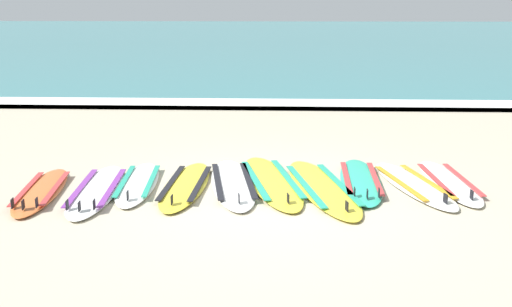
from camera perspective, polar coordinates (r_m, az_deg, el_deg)
The scene contains 13 objects.
ground_plane at distance 7.23m, azimuth 1.29°, elevation -4.42°, with size 80.00×80.00×0.00m, color #B7AD93.
sea at distance 42.88m, azimuth 2.19°, elevation 11.63°, with size 80.00×60.00×0.10m, color teal.
wave_foam_strip at distance 13.52m, azimuth 1.79°, elevation 4.87°, with size 80.00×1.00×0.11m, color white.
surfboard_0 at distance 7.87m, azimuth -20.48°, elevation -3.47°, with size 0.76×2.03×0.18m.
surfboard_1 at distance 7.69m, azimuth -15.47°, elevation -3.47°, with size 0.74×2.27×0.18m.
surfboard_2 at distance 7.85m, azimuth -11.60°, elevation -2.88°, with size 0.66×2.02×0.18m.
surfboard_3 at distance 7.66m, azimuth -6.97°, elevation -3.12°, with size 0.61×2.16×0.18m.
surfboard_4 at distance 7.70m, azimuth -2.29°, elevation -2.92°, with size 0.92×2.35×0.18m.
surfboard_5 at distance 7.77m, azimuth 1.52°, elevation -2.75°, with size 1.15×2.56×0.18m.
surfboard_6 at distance 7.58m, azimuth 6.55°, elevation -3.30°, with size 1.16×2.62×0.18m.
surfboard_7 at distance 7.92m, azimuth 10.32°, elevation -2.64°, with size 0.63×2.16×0.18m.
surfboard_8 at distance 7.92m, azimuth 15.30°, elevation -2.95°, with size 1.01×2.21×0.18m.
surfboard_9 at distance 8.17m, azimuth 18.53°, elevation -2.65°, with size 0.62×2.09×0.18m.
Camera 1 is at (0.11, -6.83, 2.37)m, focal length 40.41 mm.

